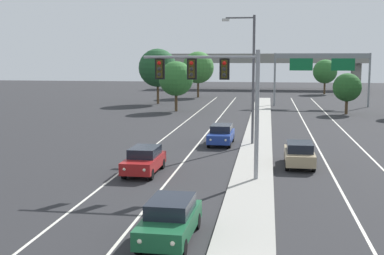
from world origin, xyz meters
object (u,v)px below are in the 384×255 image
(street_lamp_median, at_px, (251,72))
(tree_far_left_a, at_px, (158,68))
(highway_sign_gantry, at_px, (322,63))
(tree_far_left_c, at_px, (176,79))
(tree_far_right_a, at_px, (347,87))
(car_oncoming_blue, at_px, (221,134))
(car_receding_tan, at_px, (299,154))
(car_oncoming_red, at_px, (144,160))
(tree_far_left_b, at_px, (198,67))
(overhead_signal_mast, at_px, (217,85))
(car_oncoming_green, at_px, (170,219))
(tree_far_right_b, at_px, (325,71))

(street_lamp_median, relative_size, tree_far_left_a, 1.22)
(highway_sign_gantry, height_order, tree_far_left_c, highway_sign_gantry)
(tree_far_left_a, bearing_deg, tree_far_right_a, -21.41)
(car_oncoming_blue, bearing_deg, car_receding_tan, -52.73)
(car_oncoming_red, height_order, tree_far_left_c, tree_far_left_c)
(car_oncoming_red, xyz_separation_m, tree_far_left_b, (-4.69, 58.21, 4.33))
(street_lamp_median, xyz_separation_m, tree_far_right_a, (10.91, 24.20, -2.53))
(tree_far_right_a, bearing_deg, overhead_signal_mast, -108.85)
(car_oncoming_blue, height_order, car_receding_tan, same)
(car_oncoming_blue, xyz_separation_m, tree_far_left_a, (-12.60, 34.27, 4.52))
(car_oncoming_red, distance_m, tree_far_left_c, 35.66)
(car_oncoming_green, xyz_separation_m, highway_sign_gantry, (11.00, 55.65, 5.34))
(tree_far_right_a, bearing_deg, tree_far_left_c, 179.60)
(car_receding_tan, relative_size, tree_far_left_a, 0.55)
(highway_sign_gantry, xyz_separation_m, tree_far_left_b, (-19.37, 13.44, -1.02))
(tree_far_right_b, bearing_deg, tree_far_left_a, -137.70)
(overhead_signal_mast, relative_size, highway_sign_gantry, 0.54)
(tree_far_right_a, bearing_deg, tree_far_left_a, 158.59)
(tree_far_left_a, bearing_deg, highway_sign_gantry, -1.01)
(car_oncoming_blue, height_order, tree_far_left_b, tree_far_left_b)
(tree_far_left_b, xyz_separation_m, tree_far_right_a, (21.51, -23.13, -1.88))
(overhead_signal_mast, height_order, tree_far_right_b, overhead_signal_mast)
(overhead_signal_mast, xyz_separation_m, car_receding_tan, (4.86, 4.44, -4.62))
(highway_sign_gantry, xyz_separation_m, tree_far_right_a, (2.13, -9.68, -2.90))
(car_oncoming_red, relative_size, tree_far_left_c, 0.70)
(car_oncoming_blue, xyz_separation_m, tree_far_left_c, (-8.05, 24.31, 3.38))
(overhead_signal_mast, relative_size, tree_far_left_b, 0.91)
(car_oncoming_green, height_order, car_oncoming_blue, same)
(overhead_signal_mast, xyz_separation_m, street_lamp_median, (1.41, 11.90, 0.36))
(street_lamp_median, xyz_separation_m, tree_far_right_b, (11.87, 58.61, -1.55))
(car_oncoming_red, xyz_separation_m, tree_far_left_c, (-4.40, 35.23, 3.38))
(tree_far_left_b, distance_m, tree_far_left_c, 23.00)
(tree_far_right_b, height_order, tree_far_right_a, tree_far_right_b)
(street_lamp_median, distance_m, highway_sign_gantry, 35.00)
(car_receding_tan, xyz_separation_m, tree_far_left_b, (-14.04, 54.78, 4.33))
(overhead_signal_mast, bearing_deg, highway_sign_gantry, 77.45)
(tree_far_right_a, bearing_deg, highway_sign_gantry, 102.41)
(tree_far_left_b, bearing_deg, street_lamp_median, -77.38)
(highway_sign_gantry, bearing_deg, tree_far_left_a, 178.99)
(car_oncoming_red, relative_size, car_oncoming_blue, 1.00)
(car_oncoming_green, height_order, tree_far_left_a, tree_far_left_a)
(car_oncoming_green, xyz_separation_m, car_oncoming_blue, (-0.03, 21.80, 0.00))
(tree_far_left_b, bearing_deg, car_oncoming_red, -85.39)
(tree_far_left_a, xyz_separation_m, tree_far_right_b, (26.72, 24.32, -1.10))
(car_oncoming_blue, distance_m, tree_far_left_b, 48.22)
(car_oncoming_blue, height_order, tree_far_right_a, tree_far_right_a)
(highway_sign_gantry, bearing_deg, car_receding_tan, -97.35)
(overhead_signal_mast, xyz_separation_m, car_oncoming_red, (-4.49, 1.01, -4.62))
(street_lamp_median, height_order, car_oncoming_red, street_lamp_median)
(car_oncoming_blue, distance_m, tree_far_left_c, 25.83)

